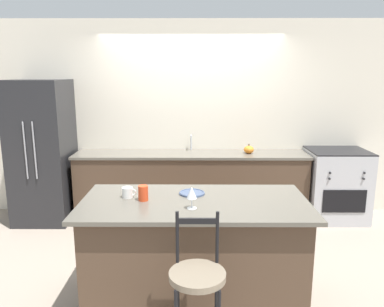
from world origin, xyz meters
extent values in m
plane|color=gray|center=(0.00, 0.00, 0.00)|extent=(18.00, 18.00, 0.00)
cube|color=beige|center=(0.00, 0.65, 1.35)|extent=(6.00, 0.07, 2.70)
cube|color=#4C3828|center=(0.00, 0.35, 0.44)|extent=(3.12, 0.59, 0.88)
cube|color=#5B564C|center=(0.00, 0.35, 0.90)|extent=(3.15, 0.63, 0.03)
cube|color=black|center=(0.00, 0.35, 0.91)|extent=(0.56, 0.32, 0.01)
cylinder|color=#ADAFB5|center=(0.00, 0.55, 1.03)|extent=(0.02, 0.02, 0.22)
cylinder|color=#ADAFB5|center=(0.00, 0.49, 1.13)|extent=(0.02, 0.12, 0.02)
cube|color=#4C3828|center=(0.05, -1.62, 0.44)|extent=(1.82, 0.83, 0.88)
cube|color=#5B564C|center=(0.05, -1.62, 0.90)|extent=(1.94, 0.95, 0.03)
cube|color=#232326|center=(-1.99, 0.25, 0.95)|extent=(0.72, 0.75, 1.90)
cylinder|color=#939399|center=(-2.05, -0.13, 1.05)|extent=(0.02, 0.02, 0.72)
cylinder|color=#939399|center=(-1.93, -0.13, 1.05)|extent=(0.02, 0.02, 0.72)
cube|color=#B7B7BC|center=(1.98, 0.29, 0.48)|extent=(0.78, 0.67, 0.95)
cube|color=black|center=(1.98, -0.05, 0.36)|extent=(0.56, 0.01, 0.30)
cube|color=black|center=(1.98, 0.29, 0.96)|extent=(0.78, 0.67, 0.02)
cylinder|color=black|center=(1.77, -0.05, 0.74)|extent=(0.03, 0.02, 0.03)
cylinder|color=black|center=(2.20, -0.05, 0.74)|extent=(0.03, 0.02, 0.03)
cylinder|color=black|center=(1.77, -0.05, 0.67)|extent=(0.03, 0.02, 0.03)
cylinder|color=black|center=(2.20, -0.05, 0.67)|extent=(0.03, 0.02, 0.03)
cylinder|color=#7F705B|center=(0.06, -2.37, 0.66)|extent=(0.39, 0.39, 0.04)
cylinder|color=black|center=(-0.07, -2.23, 0.87)|extent=(0.02, 0.02, 0.38)
cylinder|color=black|center=(0.20, -2.23, 0.87)|extent=(0.02, 0.02, 0.38)
cube|color=black|center=(0.06, -2.23, 0.99)|extent=(0.28, 0.02, 0.04)
cylinder|color=#425170|center=(0.02, -1.43, 0.92)|extent=(0.23, 0.23, 0.01)
torus|color=#425170|center=(0.02, -1.43, 0.93)|extent=(0.22, 0.22, 0.01)
cylinder|color=white|center=(0.02, -1.80, 0.92)|extent=(0.08, 0.08, 0.00)
cylinder|color=white|center=(0.02, -1.80, 0.96)|extent=(0.01, 0.01, 0.08)
cone|color=white|center=(0.02, -1.80, 1.05)|extent=(0.08, 0.08, 0.10)
cylinder|color=white|center=(-0.54, -1.53, 0.96)|extent=(0.09, 0.09, 0.09)
torus|color=white|center=(-0.49, -1.53, 0.97)|extent=(0.06, 0.01, 0.06)
cylinder|color=red|center=(-0.39, -1.61, 0.98)|extent=(0.08, 0.08, 0.13)
ellipsoid|color=orange|center=(0.78, 0.31, 0.97)|extent=(0.14, 0.14, 0.11)
cylinder|color=brown|center=(0.78, 0.31, 1.04)|extent=(0.02, 0.02, 0.02)
camera|label=1|loc=(0.04, -4.64, 1.98)|focal=35.00mm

